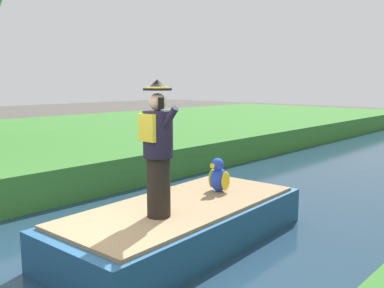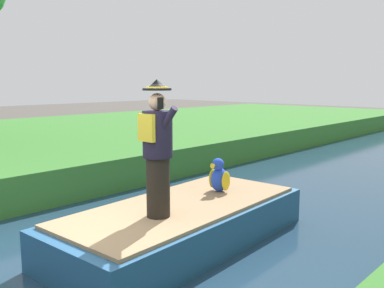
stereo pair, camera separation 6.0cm
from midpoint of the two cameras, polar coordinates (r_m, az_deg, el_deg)
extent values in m
plane|color=#4C4742|center=(5.64, -13.02, -18.30)|extent=(80.00, 80.00, 0.00)
cube|color=#1E384C|center=(5.62, -13.04, -17.84)|extent=(6.08, 48.00, 0.10)
cube|color=#23517A|center=(6.43, -1.03, -10.98)|extent=(2.04, 4.30, 0.56)
cube|color=#997A56|center=(6.33, -1.04, -8.38)|extent=(1.88, 3.95, 0.05)
cylinder|color=black|center=(5.66, -4.36, -5.90)|extent=(0.32, 0.32, 0.82)
cylinder|color=black|center=(5.52, -4.44, 1.36)|extent=(0.40, 0.40, 0.62)
cube|color=gold|center=(5.38, -5.95, 2.23)|extent=(0.28, 0.06, 0.36)
sphere|color=#DBA884|center=(5.48, -4.49, 5.77)|extent=(0.23, 0.23, 0.23)
cylinder|color=black|center=(5.48, -4.51, 7.49)|extent=(0.38, 0.38, 0.03)
cone|color=black|center=(5.48, -4.52, 8.23)|extent=(0.26, 0.26, 0.12)
cylinder|color=gold|center=(5.48, -4.52, 7.75)|extent=(0.29, 0.29, 0.02)
cylinder|color=black|center=(5.31, -3.19, 3.05)|extent=(0.38, 0.09, 0.43)
cube|color=black|center=(5.35, -4.03, 5.60)|extent=(0.03, 0.08, 0.15)
ellipsoid|color=blue|center=(6.97, 4.03, -4.90)|extent=(0.26, 0.32, 0.40)
sphere|color=blue|center=(6.88, 3.84, -2.77)|extent=(0.20, 0.20, 0.20)
cone|color=yellow|center=(6.81, 3.30, -2.98)|extent=(0.09, 0.09, 0.09)
ellipsoid|color=yellow|center=(7.06, 3.15, -4.73)|extent=(0.08, 0.20, 0.32)
ellipsoid|color=yellow|center=(6.89, 4.93, -5.08)|extent=(0.08, 0.20, 0.32)
camera|label=1|loc=(0.03, -89.72, 0.04)|focal=38.89mm
camera|label=2|loc=(0.03, 90.28, -0.04)|focal=38.89mm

